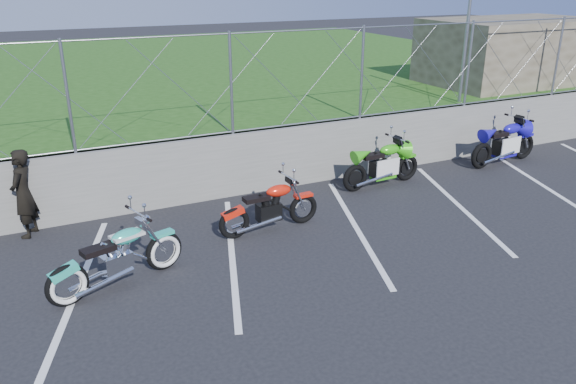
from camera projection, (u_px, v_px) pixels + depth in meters
name	position (u px, v px, depth m)	size (l,w,h in m)	color
ground	(255.00, 281.00, 8.40)	(90.00, 90.00, 0.00)	black
retaining_wall	(187.00, 171.00, 11.11)	(30.00, 0.22, 1.30)	#61615D
grass_field	(106.00, 86.00, 19.51)	(30.00, 20.00, 1.30)	#1E4612
stone_building	(512.00, 51.00, 16.46)	(5.00, 3.00, 1.80)	brown
chain_link_fence	(181.00, 88.00, 10.51)	(28.00, 0.03, 2.00)	gray
sign_pole	(466.00, 40.00, 13.57)	(0.08, 0.08, 3.00)	gray
parking_lines	(297.00, 239.00, 9.73)	(18.29, 4.31, 0.01)	silver
cruiser_turquoise	(119.00, 259.00, 8.15)	(2.07, 0.81, 1.06)	black
naked_orange	(271.00, 209.00, 9.94)	(1.94, 0.66, 0.97)	black
sportbike_green	(383.00, 166.00, 12.07)	(1.99, 0.71, 1.03)	black
sportbike_blue	(505.00, 144.00, 13.48)	(2.14, 0.76, 1.11)	black
person_standing	(23.00, 194.00, 9.61)	(0.57, 0.38, 1.57)	black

